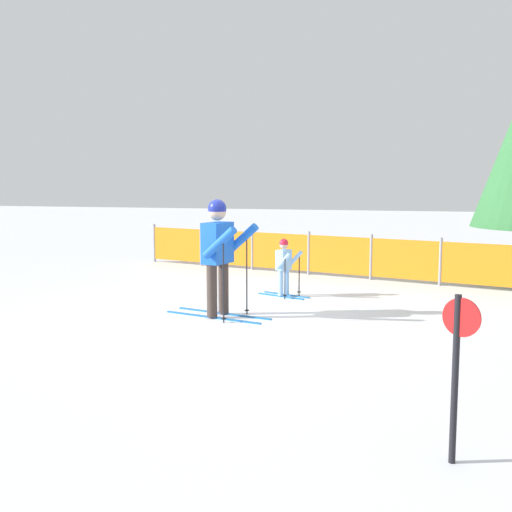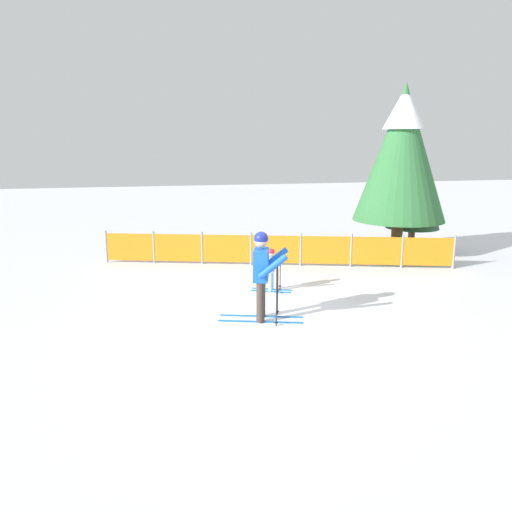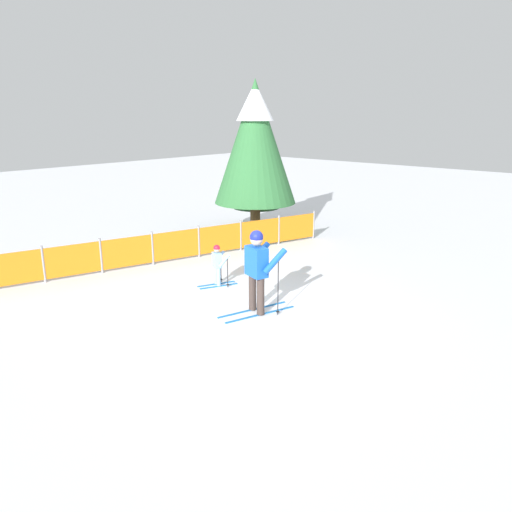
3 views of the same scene
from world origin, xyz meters
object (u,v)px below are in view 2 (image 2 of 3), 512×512
(skier_child, at_px, (272,267))
(conifer_far, at_px, (402,151))
(conifer_near, at_px, (415,188))
(safety_fence, at_px, (276,249))
(skier_adult, at_px, (262,268))

(skier_child, xyz_separation_m, conifer_far, (4.61, 2.90, 2.53))
(conifer_near, bearing_deg, safety_fence, -164.66)
(skier_adult, relative_size, conifer_far, 0.35)
(conifer_far, bearing_deg, conifer_near, 39.77)
(skier_child, bearing_deg, skier_adult, -85.51)
(safety_fence, distance_m, conifer_near, 5.24)
(skier_adult, height_order, conifer_far, conifer_far)
(skier_child, distance_m, conifer_near, 6.78)
(conifer_near, bearing_deg, skier_child, -146.50)
(skier_adult, xyz_separation_m, conifer_near, (6.17, 5.47, 0.89))
(skier_adult, relative_size, safety_fence, 0.19)
(safety_fence, height_order, conifer_near, conifer_near)
(safety_fence, height_order, conifer_far, conifer_far)
(safety_fence, relative_size, conifer_near, 2.98)
(skier_adult, distance_m, safety_fence, 4.38)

